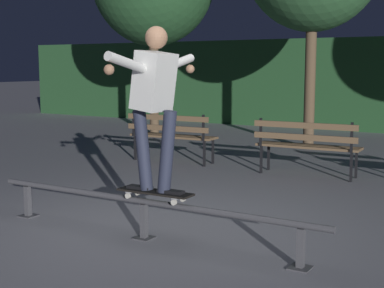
% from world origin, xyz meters
% --- Properties ---
extents(ground_plane, '(90.00, 90.00, 0.00)m').
position_xyz_m(ground_plane, '(0.00, 0.00, 0.00)').
color(ground_plane, gray).
extents(grind_rail, '(3.79, 0.18, 0.41)m').
position_xyz_m(grind_rail, '(0.00, -0.24, 0.31)').
color(grind_rail, '#47474C').
rests_on(grind_rail, ground).
extents(skateboard, '(0.78, 0.21, 0.09)m').
position_xyz_m(skateboard, '(0.14, -0.24, 0.48)').
color(skateboard, black).
rests_on(skateboard, grind_rail).
extents(skateboarder, '(0.62, 1.41, 1.56)m').
position_xyz_m(skateboarder, '(0.14, -0.24, 1.41)').
color(skateboarder, black).
rests_on(skateboarder, skateboard).
extents(park_bench_leftmost, '(1.61, 0.47, 0.88)m').
position_xyz_m(park_bench_leftmost, '(-2.20, 3.60, 0.54)').
color(park_bench_leftmost, black).
rests_on(park_bench_leftmost, ground).
extents(park_bench_left_center, '(1.61, 0.47, 0.88)m').
position_xyz_m(park_bench_left_center, '(0.27, 3.60, 0.54)').
color(park_bench_left_center, black).
rests_on(park_bench_left_center, ground).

